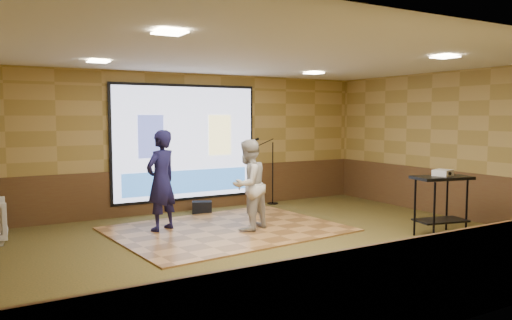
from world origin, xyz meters
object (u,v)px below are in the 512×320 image
av_table (441,193)px  player_left (161,180)px  projector_screen (186,144)px  dance_floor (227,229)px  mic_stand (271,183)px  duffel_bag (202,207)px  player_right (248,185)px  projector (443,173)px

av_table → player_left: bearing=146.7°
av_table → projector_screen: bearing=124.4°
projector_screen → player_left: bearing=-125.4°
dance_floor → av_table: (3.05, -2.22, 0.73)m
mic_stand → dance_floor: bearing=-139.2°
duffel_bag → av_table: bearing=-54.3°
player_right → av_table: (2.76, -1.94, -0.11)m
dance_floor → duffel_bag: bearing=81.5°
mic_stand → duffel_bag: (-1.87, -0.21, -0.37)m
dance_floor → player_left: 1.49m
mic_stand → duffel_bag: mic_stand is taller
player_left → av_table: bearing=120.4°
player_left → mic_stand: 3.51m
projector → duffel_bag: 4.90m
dance_floor → projector: 3.96m
projector_screen → dance_floor: (-0.09, -2.11, -1.46)m
projector_screen → projector: 5.27m
dance_floor → mic_stand: size_ratio=2.51×
projector_screen → duffel_bag: (0.17, -0.43, -1.35)m
projector_screen → mic_stand: 2.27m
player_right → av_table: size_ratio=1.57×
mic_stand → duffel_bag: size_ratio=3.83×
av_table → projector: (0.07, 0.04, 0.35)m
dance_floor → player_left: bearing=155.6°
dance_floor → duffel_bag: (0.25, 1.68, 0.11)m
av_table → projector: bearing=30.0°
player_right → mic_stand: player_right is taller
projector → mic_stand: bearing=88.3°
dance_floor → projector: size_ratio=12.49×
av_table → duffel_bag: size_ratio=2.51×
projector_screen → av_table: 5.30m
dance_floor → av_table: 3.84m
player_left → player_right: size_ratio=1.10×
projector_screen → projector: size_ratio=10.46×
player_left → duffel_bag: bearing=-164.3°
av_table → mic_stand: bearing=102.8°
projector_screen → duffel_bag: 1.42m
player_left → mic_stand: bearing=177.5°
player_right → duffel_bag: bearing=-113.6°
mic_stand → player_left: bearing=-157.1°
av_table → mic_stand: size_ratio=0.66×
dance_floor → av_table: bearing=-36.0°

